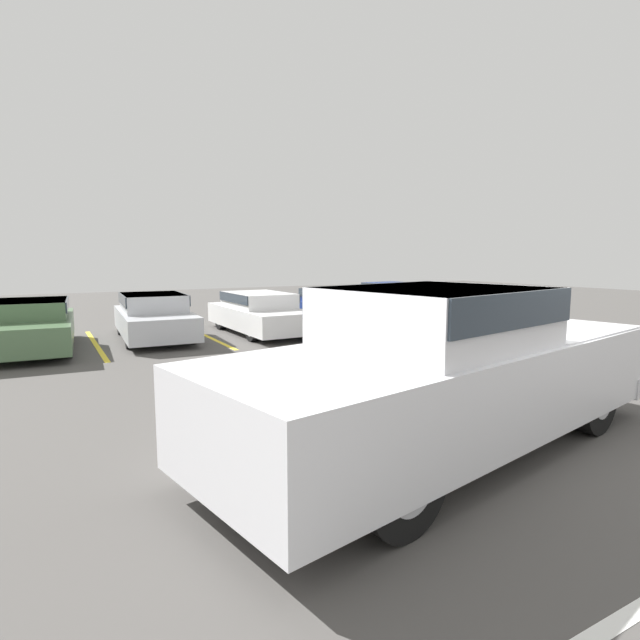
{
  "coord_description": "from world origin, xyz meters",
  "views": [
    {
      "loc": [
        -4.61,
        -4.07,
        2.25
      ],
      "look_at": [
        0.18,
        4.44,
        1.0
      ],
      "focal_mm": 28.0,
      "sensor_mm": 36.0,
      "label": 1
    }
  ],
  "objects_px": {
    "parked_sedan_c": "(259,311)",
    "parked_sedan_d": "(338,307)",
    "parked_sedan_a": "(30,324)",
    "parked_sedan_e": "(401,300)",
    "pickup_truck": "(450,369)",
    "parked_sedan_b": "(154,315)"
  },
  "relations": [
    {
      "from": "parked_sedan_a",
      "to": "parked_sedan_d",
      "type": "bearing_deg",
      "value": 94.33
    },
    {
      "from": "parked_sedan_a",
      "to": "parked_sedan_c",
      "type": "bearing_deg",
      "value": 93.45
    },
    {
      "from": "parked_sedan_c",
      "to": "parked_sedan_d",
      "type": "distance_m",
      "value": 2.79
    },
    {
      "from": "parked_sedan_c",
      "to": "pickup_truck",
      "type": "bearing_deg",
      "value": -9.53
    },
    {
      "from": "parked_sedan_a",
      "to": "parked_sedan_d",
      "type": "distance_m",
      "value": 8.64
    },
    {
      "from": "pickup_truck",
      "to": "parked_sedan_b",
      "type": "relative_size",
      "value": 1.48
    },
    {
      "from": "pickup_truck",
      "to": "parked_sedan_c",
      "type": "distance_m",
      "value": 9.53
    },
    {
      "from": "parked_sedan_c",
      "to": "parked_sedan_b",
      "type": "bearing_deg",
      "value": -98.24
    },
    {
      "from": "parked_sedan_d",
      "to": "parked_sedan_e",
      "type": "bearing_deg",
      "value": 94.33
    },
    {
      "from": "parked_sedan_c",
      "to": "parked_sedan_e",
      "type": "height_order",
      "value": "parked_sedan_e"
    },
    {
      "from": "parked_sedan_c",
      "to": "parked_sedan_e",
      "type": "bearing_deg",
      "value": 94.38
    },
    {
      "from": "pickup_truck",
      "to": "parked_sedan_d",
      "type": "distance_m",
      "value": 10.45
    },
    {
      "from": "parked_sedan_e",
      "to": "parked_sedan_a",
      "type": "bearing_deg",
      "value": -92.29
    },
    {
      "from": "parked_sedan_c",
      "to": "parked_sedan_a",
      "type": "bearing_deg",
      "value": -90.77
    },
    {
      "from": "parked_sedan_c",
      "to": "parked_sedan_d",
      "type": "height_order",
      "value": "parked_sedan_d"
    },
    {
      "from": "parked_sedan_d",
      "to": "parked_sedan_e",
      "type": "height_order",
      "value": "parked_sedan_e"
    },
    {
      "from": "parked_sedan_b",
      "to": "parked_sedan_e",
      "type": "height_order",
      "value": "parked_sedan_e"
    },
    {
      "from": "parked_sedan_a",
      "to": "parked_sedan_b",
      "type": "xyz_separation_m",
      "value": [
        2.92,
        0.37,
        0.01
      ]
    },
    {
      "from": "parked_sedan_c",
      "to": "parked_sedan_d",
      "type": "xyz_separation_m",
      "value": [
        2.79,
        0.12,
        -0.0
      ]
    },
    {
      "from": "parked_sedan_c",
      "to": "parked_sedan_d",
      "type": "bearing_deg",
      "value": 91.94
    },
    {
      "from": "parked_sedan_b",
      "to": "parked_sedan_c",
      "type": "bearing_deg",
      "value": 85.46
    },
    {
      "from": "parked_sedan_a",
      "to": "parked_sedan_d",
      "type": "xyz_separation_m",
      "value": [
        8.64,
        0.08,
        -0.01
      ]
    }
  ]
}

